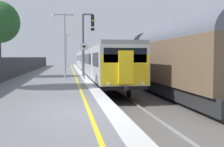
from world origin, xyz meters
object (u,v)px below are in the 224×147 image
(speed_limit_sign, at_px, (84,56))
(freight_train_adjacent_track, at_px, (119,57))
(platform_lamp_mid, at_px, (65,40))
(platform_lamp_far, at_px, (66,48))
(signal_gantry, at_px, (86,38))
(commuter_train_at_platform, at_px, (93,61))

(speed_limit_sign, bearing_deg, freight_train_adjacent_track, 70.83)
(platform_lamp_mid, bearing_deg, speed_limit_sign, -35.69)
(freight_train_adjacent_track, bearing_deg, platform_lamp_far, 132.17)
(freight_train_adjacent_track, relative_size, platform_lamp_far, 10.39)
(platform_lamp_mid, height_order, platform_lamp_far, platform_lamp_far)
(freight_train_adjacent_track, xyz_separation_m, speed_limit_sign, (-5.85, -16.82, 0.12))
(freight_train_adjacent_track, xyz_separation_m, signal_gantry, (-5.50, -13.74, 1.76))
(freight_train_adjacent_track, distance_m, signal_gantry, 14.90)
(freight_train_adjacent_track, height_order, signal_gantry, signal_gantry)
(freight_train_adjacent_track, xyz_separation_m, platform_lamp_far, (-7.33, 8.09, 1.55))
(freight_train_adjacent_track, relative_size, signal_gantry, 10.22)
(commuter_train_at_platform, distance_m, platform_lamp_mid, 12.20)
(signal_gantry, bearing_deg, speed_limit_sign, -96.55)
(speed_limit_sign, bearing_deg, signal_gantry, 83.45)
(commuter_train_at_platform, bearing_deg, platform_lamp_far, 105.18)
(signal_gantry, xyz_separation_m, platform_lamp_far, (-1.83, 21.84, -0.21))
(freight_train_adjacent_track, relative_size, platform_lamp_mid, 10.90)
(signal_gantry, height_order, platform_lamp_mid, signal_gantry)
(platform_lamp_far, bearing_deg, signal_gantry, -85.20)
(speed_limit_sign, relative_size, platform_lamp_far, 0.52)
(speed_limit_sign, distance_m, platform_lamp_far, 25.00)
(signal_gantry, distance_m, speed_limit_sign, 3.50)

